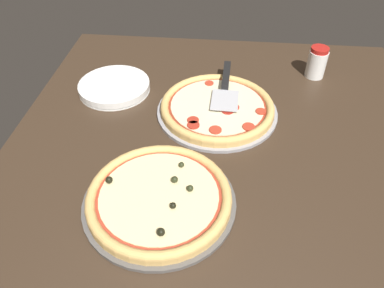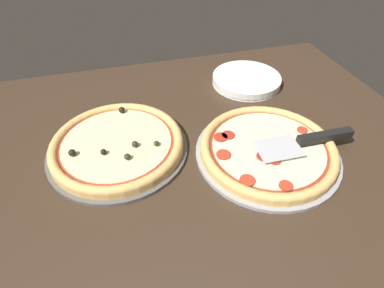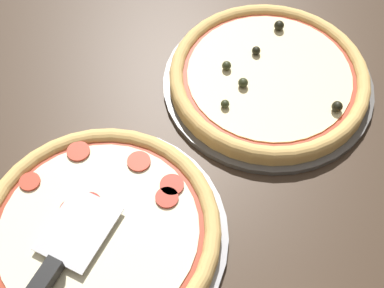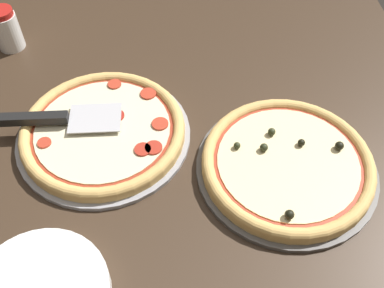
% 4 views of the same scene
% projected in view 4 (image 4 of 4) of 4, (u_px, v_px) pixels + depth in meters
% --- Properties ---
extents(ground_plane, '(1.20, 1.24, 0.04)m').
position_uv_depth(ground_plane, '(168.00, 131.00, 0.99)').
color(ground_plane, '#38281C').
extents(pizza_pan_front, '(0.37, 0.37, 0.01)m').
position_uv_depth(pizza_pan_front, '(104.00, 136.00, 0.95)').
color(pizza_pan_front, '#939399').
rests_on(pizza_pan_front, ground_plane).
extents(pizza_front, '(0.34, 0.34, 0.03)m').
position_uv_depth(pizza_front, '(103.00, 130.00, 0.94)').
color(pizza_front, '#DBAD60').
rests_on(pizza_front, pizza_pan_front).
extents(pizza_pan_back, '(0.36, 0.36, 0.01)m').
position_uv_depth(pizza_pan_back, '(286.00, 169.00, 0.89)').
color(pizza_pan_back, '#565451').
rests_on(pizza_pan_back, ground_plane).
extents(pizza_back, '(0.34, 0.34, 0.04)m').
position_uv_depth(pizza_back, '(287.00, 163.00, 0.88)').
color(pizza_back, '#DBAD60').
rests_on(pizza_back, pizza_pan_back).
extents(serving_spatula, '(0.08, 0.26, 0.02)m').
position_uv_depth(serving_spatula, '(47.00, 118.00, 0.93)').
color(serving_spatula, '#B7B7BC').
rests_on(serving_spatula, pizza_front).
extents(parmesan_shaker, '(0.06, 0.06, 0.11)m').
position_uv_depth(parmesan_shaker, '(6.00, 29.00, 1.11)').
color(parmesan_shaker, white).
rests_on(parmesan_shaker, ground_plane).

